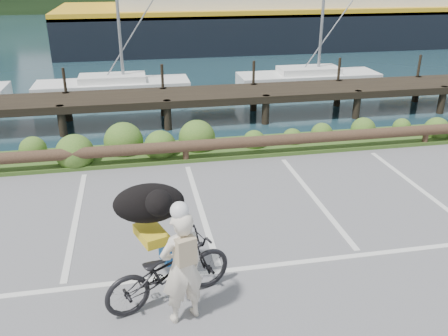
# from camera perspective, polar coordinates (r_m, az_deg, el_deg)

# --- Properties ---
(ground) EXTENTS (72.00, 72.00, 0.00)m
(ground) POSITION_cam_1_polar(r_m,az_deg,el_deg) (8.64, -0.97, -10.83)
(ground) COLOR #5F5F62
(vegetation_strip) EXTENTS (34.00, 1.60, 0.10)m
(vegetation_strip) POSITION_cam_1_polar(r_m,az_deg,el_deg) (13.30, -4.95, 2.05)
(vegetation_strip) COLOR #3D5B21
(vegetation_strip) RESTS_ON ground
(log_rail) EXTENTS (32.00, 0.30, 0.60)m
(log_rail) POSITION_cam_1_polar(r_m,az_deg,el_deg) (12.67, -4.59, 0.71)
(log_rail) COLOR #443021
(log_rail) RESTS_ON ground
(bicycle) EXTENTS (2.18, 1.37, 1.08)m
(bicycle) POSITION_cam_1_polar(r_m,az_deg,el_deg) (7.45, -6.64, -12.16)
(bicycle) COLOR black
(bicycle) RESTS_ON ground
(cyclist) EXTENTS (0.75, 0.62, 1.78)m
(cyclist) POSITION_cam_1_polar(r_m,az_deg,el_deg) (6.89, -5.09, -11.82)
(cyclist) COLOR beige
(cyclist) RESTS_ON ground
(dog) EXTENTS (0.89, 1.24, 0.65)m
(dog) POSITION_cam_1_polar(r_m,az_deg,el_deg) (7.53, -9.02, -4.21)
(dog) COLOR black
(dog) RESTS_ON bicycle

